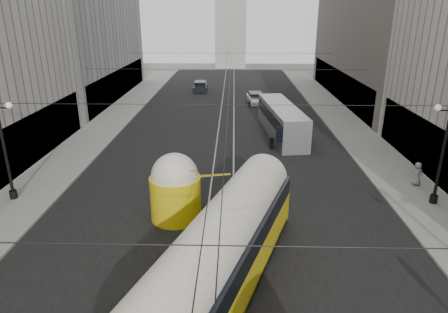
{
  "coord_description": "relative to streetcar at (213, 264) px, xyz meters",
  "views": [
    {
      "loc": [
        0.71,
        -3.58,
        10.88
      ],
      "look_at": [
        0.25,
        15.29,
        3.95
      ],
      "focal_mm": 32.0,
      "sensor_mm": 36.0,
      "label": 1
    }
  ],
  "objects": [
    {
      "name": "road",
      "position": [
        0.02,
        23.38,
        -1.87
      ],
      "size": [
        20.0,
        85.0,
        0.02
      ],
      "primitive_type": "cube",
      "color": "black",
      "rests_on": "ground"
    },
    {
      "name": "sidewalk_left",
      "position": [
        -11.98,
        26.88,
        -1.8
      ],
      "size": [
        4.0,
        72.0,
        0.15
      ],
      "primitive_type": "cube",
      "color": "gray",
      "rests_on": "ground"
    },
    {
      "name": "sidewalk_right",
      "position": [
        12.02,
        26.88,
        -1.8
      ],
      "size": [
        4.0,
        72.0,
        0.15
      ],
      "primitive_type": "cube",
      "color": "gray",
      "rests_on": "ground"
    },
    {
      "name": "rail_left",
      "position": [
        -0.73,
        23.38,
        -1.87
      ],
      "size": [
        0.12,
        85.0,
        0.04
      ],
      "primitive_type": "cube",
      "color": "gray",
      "rests_on": "ground"
    },
    {
      "name": "rail_right",
      "position": [
        0.77,
        23.38,
        -1.87
      ],
      "size": [
        0.12,
        85.0,
        0.04
      ],
      "primitive_type": "cube",
      "color": "gray",
      "rests_on": "ground"
    },
    {
      "name": "lamppost_left_mid",
      "position": [
        -12.58,
        8.88,
        1.87
      ],
      "size": [
        1.86,
        0.44,
        6.37
      ],
      "color": "black",
      "rests_on": "sidewalk_left"
    },
    {
      "name": "lamppost_right_mid",
      "position": [
        12.62,
        8.88,
        1.87
      ],
      "size": [
        1.86,
        0.44,
        6.37
      ],
      "color": "black",
      "rests_on": "sidewalk_right"
    },
    {
      "name": "catenary",
      "position": [
        0.14,
        22.38,
        4.01
      ],
      "size": [
        25.0,
        72.0,
        0.23
      ],
      "color": "black",
      "rests_on": "ground"
    },
    {
      "name": "streetcar",
      "position": [
        0.0,
        0.0,
        0.0
      ],
      "size": [
        7.58,
        16.68,
        3.84
      ],
      "color": "yellow",
      "rests_on": "ground"
    },
    {
      "name": "city_bus",
      "position": [
        5.11,
        22.72,
        -0.33
      ],
      "size": [
        3.58,
        11.3,
        2.82
      ],
      "color": "#9FA2A4",
      "rests_on": "ground"
    },
    {
      "name": "sedan_white_far",
      "position": [
        3.44,
        36.31,
        -1.26
      ],
      "size": [
        2.16,
        4.42,
        1.35
      ],
      "color": "silver",
      "rests_on": "ground"
    },
    {
      "name": "sedan_dark_far",
      "position": [
        -4.03,
        44.09,
        -1.25
      ],
      "size": [
        1.97,
        4.46,
        1.39
      ],
      "color": "black",
      "rests_on": "ground"
    },
    {
      "name": "pedestrian_sidewalk_right",
      "position": [
        12.67,
        11.48,
        -0.95
      ],
      "size": [
        0.76,
        0.47,
        1.55
      ],
      "primitive_type": "imported",
      "rotation": [
        0.0,
        0.0,
        3.13
      ],
      "color": "gray",
      "rests_on": "sidewalk_right"
    }
  ]
}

